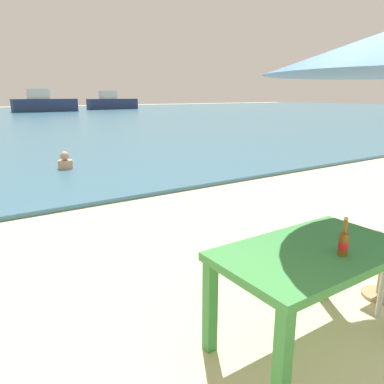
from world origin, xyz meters
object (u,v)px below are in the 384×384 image
at_px(picnic_table_green, 312,263).
at_px(boat_cargo_ship, 112,103).
at_px(beer_bottle_amber, 344,242).
at_px(boat_sailboat, 44,104).
at_px(swimmer_person, 65,162).

distance_m(picnic_table_green, boat_cargo_ship, 42.66).
distance_m(beer_bottle_amber, boat_sailboat, 38.57).
bearing_deg(beer_bottle_amber, picnic_table_green, 112.88).
relative_size(beer_bottle_amber, swimmer_person, 0.65).
height_order(beer_bottle_amber, boat_sailboat, boat_sailboat).
bearing_deg(swimmer_person, boat_sailboat, 78.37).
height_order(swimmer_person, boat_cargo_ship, boat_cargo_ship).
bearing_deg(picnic_table_green, boat_cargo_ship, 70.10).
xyz_separation_m(picnic_table_green, boat_cargo_ship, (14.52, 40.11, 0.18)).
bearing_deg(swimmer_person, boat_cargo_ship, 66.45).
relative_size(swimmer_person, boat_cargo_ship, 0.07).
bearing_deg(boat_cargo_ship, swimmer_person, -113.55).
bearing_deg(swimmer_person, picnic_table_green, -91.87).
distance_m(picnic_table_green, beer_bottle_amber, 0.28).
height_order(swimmer_person, boat_sailboat, boat_sailboat).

